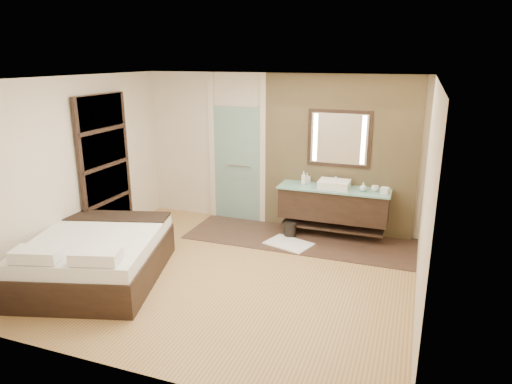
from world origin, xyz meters
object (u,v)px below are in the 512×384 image
at_px(mirror_unit, 339,139).
at_px(vanity, 333,204).
at_px(bed, 97,257).
at_px(waste_bin, 290,230).

bearing_deg(mirror_unit, vanity, -90.00).
height_order(vanity, mirror_unit, mirror_unit).
xyz_separation_m(bed, waste_bin, (2.08, 2.37, -0.20)).
relative_size(vanity, mirror_unit, 1.75).
height_order(vanity, bed, vanity).
height_order(mirror_unit, waste_bin, mirror_unit).
distance_m(vanity, mirror_unit, 1.10).
distance_m(mirror_unit, bed, 4.20).
distance_m(vanity, bed, 3.83).
bearing_deg(vanity, bed, -136.05).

